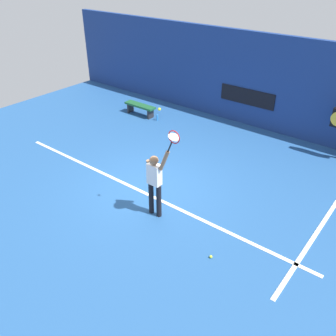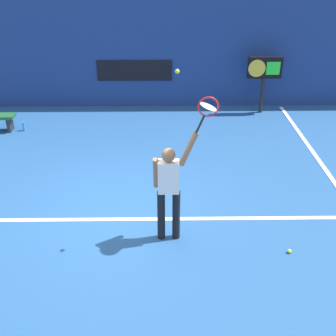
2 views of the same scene
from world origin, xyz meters
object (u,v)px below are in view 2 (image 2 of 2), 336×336
tennis_ball (177,71)px  scoreboard_clock (265,70)px  spare_ball (289,251)px  water_bottle (24,126)px  tennis_player (169,187)px  tennis_racket (207,109)px

tennis_ball → scoreboard_clock: (2.67, 5.85, -1.60)m
tennis_ball → spare_ball: 3.42m
scoreboard_clock → water_bottle: 6.79m
scoreboard_clock → spare_ball: bearing=-97.4°
tennis_player → spare_ball: (1.96, -0.45, -0.98)m
tennis_player → tennis_ball: size_ratio=28.90×
tennis_racket → scoreboard_clock: (2.23, 5.92, -1.07)m
tennis_ball → water_bottle: (-3.91, 4.58, -2.74)m
tennis_player → tennis_ball: tennis_ball is taller
tennis_player → water_bottle: bearing=129.2°
tennis_ball → spare_ball: bearing=-15.6°
scoreboard_clock → spare_ball: scoreboard_clock is taller
tennis_racket → spare_ball: (1.40, -0.44, -2.30)m
tennis_player → water_bottle: 6.06m
tennis_player → water_bottle: size_ratio=8.19×
tennis_ball → water_bottle: size_ratio=0.28×
scoreboard_clock → water_bottle: scoreboard_clock is taller
water_bottle → spare_ball: 7.68m
tennis_player → tennis_ball: 1.86m
scoreboard_clock → water_bottle: size_ratio=6.81×
tennis_player → tennis_ball: bearing=30.5°
tennis_racket → tennis_ball: size_ratio=9.17×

